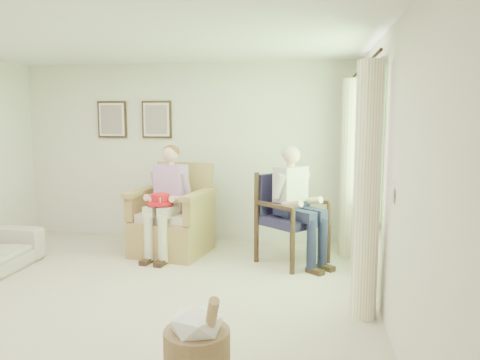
{
  "coord_description": "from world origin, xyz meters",
  "views": [
    {
      "loc": [
        1.83,
        -4.02,
        1.81
      ],
      "look_at": [
        0.97,
        1.6,
        1.05
      ],
      "focal_mm": 35.0,
      "sensor_mm": 36.0,
      "label": 1
    }
  ],
  "objects_px": {
    "wicker_armchair": "(173,225)",
    "red_hat": "(160,200)",
    "person_wicker": "(168,192)",
    "person_dark": "(293,196)",
    "wood_armchair": "(293,213)",
    "hatbox": "(197,343)"
  },
  "relations": [
    {
      "from": "wood_armchair",
      "to": "red_hat",
      "type": "relative_size",
      "value": 3.38
    },
    {
      "from": "red_hat",
      "to": "wicker_armchair",
      "type": "bearing_deg",
      "value": 82.33
    },
    {
      "from": "person_wicker",
      "to": "person_dark",
      "type": "height_order",
      "value": "person_dark"
    },
    {
      "from": "wood_armchair",
      "to": "person_wicker",
      "type": "xyz_separation_m",
      "value": [
        -1.61,
        -0.06,
        0.24
      ]
    },
    {
      "from": "red_hat",
      "to": "person_wicker",
      "type": "bearing_deg",
      "value": 76.35
    },
    {
      "from": "wicker_armchair",
      "to": "red_hat",
      "type": "xyz_separation_m",
      "value": [
        -0.05,
        -0.35,
        0.4
      ]
    },
    {
      "from": "wicker_armchair",
      "to": "wood_armchair",
      "type": "height_order",
      "value": "wicker_armchair"
    },
    {
      "from": "red_hat",
      "to": "person_dark",
      "type": "bearing_deg",
      "value": 2.58
    },
    {
      "from": "red_hat",
      "to": "hatbox",
      "type": "bearing_deg",
      "value": -66.84
    },
    {
      "from": "person_wicker",
      "to": "person_dark",
      "type": "bearing_deg",
      "value": 6.21
    },
    {
      "from": "person_wicker",
      "to": "hatbox",
      "type": "bearing_deg",
      "value": -58.64
    },
    {
      "from": "person_wicker",
      "to": "wicker_armchair",
      "type": "bearing_deg",
      "value": 100.49
    },
    {
      "from": "person_dark",
      "to": "hatbox",
      "type": "distance_m",
      "value": 2.81
    },
    {
      "from": "wicker_armchair",
      "to": "wood_armchair",
      "type": "distance_m",
      "value": 1.63
    },
    {
      "from": "wicker_armchair",
      "to": "person_dark",
      "type": "distance_m",
      "value": 1.7
    },
    {
      "from": "red_hat",
      "to": "hatbox",
      "type": "relative_size",
      "value": 0.48
    },
    {
      "from": "wood_armchair",
      "to": "person_wicker",
      "type": "bearing_deg",
      "value": 132.55
    },
    {
      "from": "person_dark",
      "to": "wood_armchair",
      "type": "bearing_deg",
      "value": 40.36
    },
    {
      "from": "person_wicker",
      "to": "person_dark",
      "type": "distance_m",
      "value": 1.61
    },
    {
      "from": "person_wicker",
      "to": "hatbox",
      "type": "distance_m",
      "value": 3.06
    },
    {
      "from": "wood_armchair",
      "to": "hatbox",
      "type": "bearing_deg",
      "value": -150.23
    },
    {
      "from": "person_dark",
      "to": "red_hat",
      "type": "relative_size",
      "value": 4.4
    }
  ]
}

